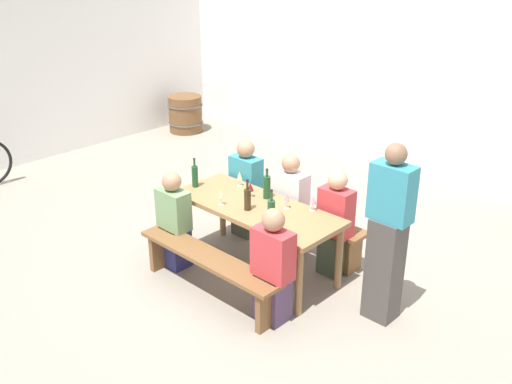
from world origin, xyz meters
TOP-DOWN VIEW (x-y plane):
  - ground_plane at (0.00, 0.00)m, footprint 24.00×24.00m
  - back_wall at (0.00, 3.65)m, footprint 14.00×0.20m
  - side_wall at (-4.92, 0.00)m, footprint 0.20×7.71m
  - tasting_table at (0.00, 0.00)m, footprint 1.83×0.74m
  - bench_near at (0.00, -0.67)m, footprint 1.73×0.30m
  - bench_far at (0.00, 0.67)m, footprint 1.73×0.30m
  - wine_bottle_0 at (-0.05, 0.21)m, footprint 0.08×0.08m
  - wine_bottle_1 at (0.40, -0.21)m, footprint 0.07×0.07m
  - wine_bottle_2 at (-0.82, -0.10)m, footprint 0.07×0.07m
  - wine_bottle_3 at (0.01, -0.13)m, footprint 0.07×0.07m
  - wine_glass_0 at (-0.49, 0.25)m, footprint 0.06×0.06m
  - wine_glass_1 at (-0.19, 0.12)m, footprint 0.07×0.07m
  - wine_glass_2 at (0.49, 0.31)m, footprint 0.07×0.07m
  - wine_glass_3 at (0.27, 0.16)m, footprint 0.06×0.06m
  - wine_glass_4 at (-0.27, -0.23)m, footprint 0.06×0.06m
  - seated_guest_near_0 at (-0.69, -0.52)m, footprint 0.36×0.24m
  - seated_guest_near_1 at (0.70, -0.52)m, footprint 0.38×0.24m
  - seated_guest_far_0 at (-0.65, 0.52)m, footprint 0.37×0.24m
  - seated_guest_far_1 at (0.01, 0.52)m, footprint 0.40×0.24m
  - seated_guest_far_2 at (0.62, 0.52)m, footprint 0.34×0.24m
  - standing_host at (1.41, 0.20)m, footprint 0.37×0.24m
  - wine_barrel at (-4.28, 2.65)m, footprint 0.63×0.63m

SIDE VIEW (x-z plane):
  - ground_plane at x=0.00m, z-range 0.00..0.00m
  - wine_barrel at x=-4.28m, z-range 0.00..0.65m
  - bench_near at x=0.00m, z-range 0.12..0.57m
  - bench_far at x=0.00m, z-range 0.12..0.57m
  - seated_guest_near_0 at x=-0.69m, z-range -0.03..1.05m
  - seated_guest_near_1 at x=0.70m, z-range -0.03..1.09m
  - seated_guest_far_1 at x=0.01m, z-range -0.03..1.13m
  - seated_guest_far_2 at x=0.62m, z-range -0.02..1.13m
  - seated_guest_far_0 at x=-0.65m, z-range -0.03..1.15m
  - tasting_table at x=0.00m, z-range 0.29..1.04m
  - standing_host at x=1.41m, z-range -0.03..1.67m
  - wine_glass_1 at x=-0.19m, z-range 0.78..0.94m
  - wine_glass_0 at x=-0.49m, z-range 0.78..0.95m
  - wine_glass_2 at x=0.49m, z-range 0.78..0.95m
  - wine_glass_4 at x=-0.27m, z-range 0.78..0.95m
  - wine_bottle_3 at x=0.01m, z-range 0.71..1.03m
  - wine_glass_3 at x=0.27m, z-range 0.78..0.96m
  - wine_bottle_2 at x=-0.82m, z-range 0.71..1.04m
  - wine_bottle_0 at x=-0.05m, z-range 0.71..1.04m
  - wine_bottle_1 at x=0.40m, z-range 0.70..1.06m
  - back_wall at x=0.00m, z-range 0.00..3.20m
  - side_wall at x=-4.92m, z-range 0.00..3.20m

